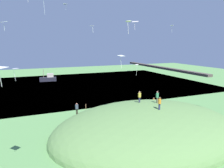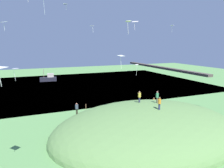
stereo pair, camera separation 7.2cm
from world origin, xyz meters
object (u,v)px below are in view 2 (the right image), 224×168
kite_10 (0,68)px  kite_4 (172,26)px  boat_on_lake (49,78)px  person_on_hilltop (154,101)px  kite_3 (92,26)px  kite_12 (137,66)px  kite_7 (3,22)px  kite_9 (15,69)px  person_near_shore (139,96)px  mooring_post (86,107)px  kite_8 (128,22)px  person_walking_path (157,96)px  person_watching_kites (159,102)px  kite_0 (135,22)px  kite_5 (121,57)px  person_with_child (77,107)px  kite_11 (65,4)px

kite_10 → kite_4: bearing=116.0°
boat_on_lake → person_on_hilltop: (37.39, 16.16, 0.17)m
kite_3 → kite_12: 11.17m
kite_7 → kite_9: bearing=28.5°
person_near_shore → mooring_post: person_near_shore is taller
kite_3 → kite_7: bearing=-82.2°
kite_8 → kite_4: bearing=120.9°
person_walking_path → person_watching_kites: bearing=-22.5°
mooring_post → person_near_shore: bearing=26.0°
kite_0 → kite_8: (1.39, -1.71, -0.26)m
person_watching_kites → kite_5: 7.73m
kite_4 → boat_on_lake: bearing=-156.3°
kite_4 → kite_0: bearing=-60.5°
person_near_shore → kite_0: bearing=56.8°
person_with_child → kite_10: 15.05m
person_walking_path → kite_10: size_ratio=1.13×
kite_3 → kite_9: (4.00, -12.56, -6.59)m
kite_3 → kite_9: kite_3 is taller
person_watching_kites → kite_10: (3.76, -17.54, 5.55)m
boat_on_lake → person_watching_kites: person_watching_kites is taller
kite_3 → person_on_hilltop: bearing=77.1°
kite_4 → kite_3: bearing=-112.0°
kite_10 → kite_11: 28.19m
boat_on_lake → kite_12: (42.69, 9.09, 7.85)m
person_near_shore → kite_0: (1.39, -1.76, 10.28)m
person_near_shore → kite_4: 14.72m
person_on_hilltop → kite_7: bearing=-15.4°
person_watching_kites → kite_10: size_ratio=1.09×
person_watching_kites → person_with_child: 11.66m
boat_on_lake → kite_0: size_ratio=4.59×
kite_4 → mooring_post: (-6.10, -14.29, -14.78)m
person_near_shore → person_walking_path: bearing=165.1°
person_near_shore → kite_4: kite_4 is taller
person_with_child → mooring_post: (-8.30, 3.60, -2.68)m
kite_0 → kite_4: bearing=119.5°
person_watching_kites → kite_12: kite_12 is taller
kite_7 → mooring_post: size_ratio=1.49×
person_on_hilltop → kite_5: kite_5 is taller
person_walking_path → mooring_post: (-12.21, -7.42, -4.22)m
person_on_hilltop → kite_10: 30.38m
person_with_child → kite_3: (-7.48, 4.83, 12.02)m
person_with_child → kite_4: kite_4 is taller
person_walking_path → kite_5: size_ratio=1.01×
kite_4 → kite_11: kite_11 is taller
mooring_post → person_walking_path: bearing=31.3°
kite_3 → kite_8: bearing=2.6°
person_with_child → kite_7: bearing=-159.5°
person_walking_path → kite_3: kite_3 is taller
person_watching_kites → kite_5: size_ratio=0.98×
person_watching_kites → kite_8: bearing=151.1°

